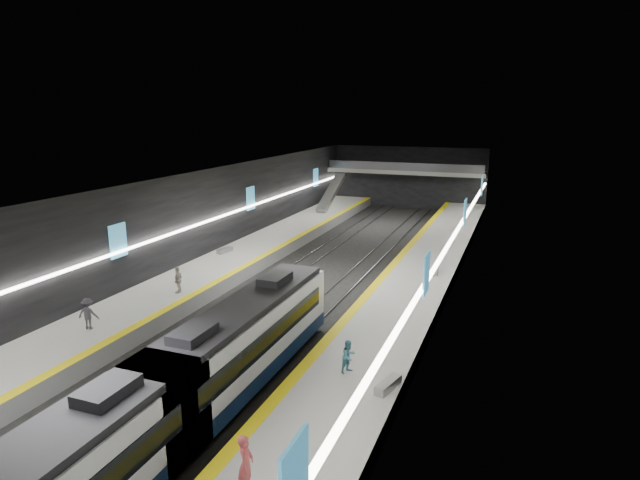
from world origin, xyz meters
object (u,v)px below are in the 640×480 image
at_px(bench_left_far, 225,250).
at_px(passenger_right_b, 349,357).
at_px(passenger_left_b, 88,314).
at_px(train, 159,408).
at_px(escalator, 331,192).
at_px(passenger_right_a, 246,465).
at_px(bench_right_far, 435,270).
at_px(passenger_left_a, 178,280).
at_px(bench_right_near, 388,385).

bearing_deg(bench_left_far, passenger_right_b, -36.22).
distance_m(passenger_right_b, passenger_left_b, 14.84).
bearing_deg(train, passenger_left_b, 145.27).
height_order(escalator, passenger_right_a, escalator).
distance_m(train, passenger_left_b, 12.06).
height_order(escalator, bench_right_far, escalator).
height_order(bench_right_far, passenger_right_b, passenger_right_b).
bearing_deg(passenger_right_b, passenger_left_b, 118.88).
height_order(escalator, passenger_right_b, escalator).
xyz_separation_m(escalator, passenger_left_b, (0.09, -39.55, -1.01)).
distance_m(escalator, passenger_left_b, 39.56).
relative_size(passenger_right_b, passenger_left_a, 0.88).
height_order(bench_left_far, bench_right_near, bench_right_near).
xyz_separation_m(bench_right_near, passenger_right_a, (-2.63, -7.81, 0.78)).
bearing_deg(train, passenger_left_a, 123.04).
distance_m(passenger_left_a, passenger_left_b, 6.85).
relative_size(bench_left_far, passenger_left_a, 0.92).
bearing_deg(passenger_left_b, passenger_left_a, -112.57).
bearing_deg(bench_right_near, bench_right_far, 107.52).
relative_size(bench_right_near, passenger_left_b, 0.94).
xyz_separation_m(passenger_left_a, passenger_left_b, (-1.04, -6.77, 0.00)).
bearing_deg(bench_right_far, bench_right_near, -90.23).
bearing_deg(passenger_right_b, passenger_left_a, 92.59).
height_order(bench_left_far, passenger_right_b, passenger_right_b).
relative_size(escalator, bench_right_near, 4.77).
xyz_separation_m(bench_right_near, passenger_right_b, (-2.07, 0.86, 0.58)).
xyz_separation_m(train, escalator, (-10.00, 46.41, 0.70)).
relative_size(bench_right_far, passenger_left_b, 1.01).
distance_m(train, bench_right_near, 9.51).
bearing_deg(bench_left_far, bench_right_near, -34.25).
bearing_deg(passenger_left_b, bench_left_far, -99.08).
xyz_separation_m(train, passenger_right_b, (4.93, 7.22, -0.42)).
xyz_separation_m(bench_left_far, bench_right_near, (18.30, -17.17, 0.01)).
relative_size(bench_left_far, passenger_right_a, 0.82).
bearing_deg(passenger_left_b, bench_right_far, -146.95).
distance_m(escalator, bench_right_near, 43.54).
bearing_deg(passenger_right_a, escalator, -0.27).
bearing_deg(passenger_right_b, passenger_right_a, -156.21).
relative_size(bench_left_far, passenger_right_b, 1.04).
relative_size(bench_right_far, passenger_right_a, 0.91).
bearing_deg(bench_right_far, passenger_right_a, -97.00).
distance_m(bench_right_near, passenger_left_a, 17.47).
height_order(train, escalator, escalator).
height_order(bench_right_near, passenger_left_b, passenger_left_b).
xyz_separation_m(bench_right_near, passenger_left_b, (-16.91, 0.50, 0.68)).
height_order(passenger_right_a, passenger_left_a, passenger_right_a).
relative_size(passenger_right_a, passenger_right_b, 1.26).
bearing_deg(bench_right_far, escalator, 122.78).
distance_m(bench_right_near, passenger_right_a, 8.28).
bearing_deg(passenger_left_a, train, 18.96).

